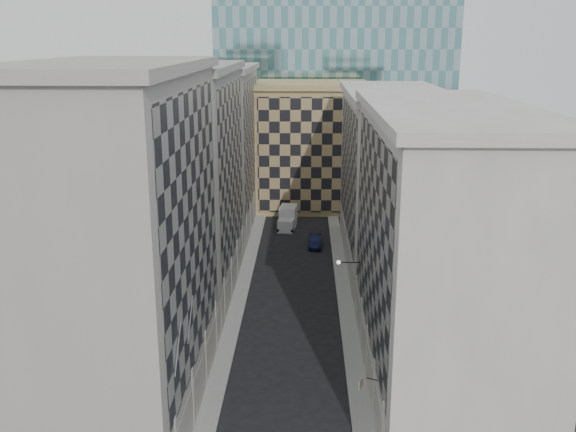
# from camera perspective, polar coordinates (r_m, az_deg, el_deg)

# --- Properties ---
(sidewalk_west) EXTENTS (1.50, 100.00, 0.15)m
(sidewalk_west) POSITION_cam_1_polar(r_m,az_deg,el_deg) (64.23, -4.37, -7.39)
(sidewalk_west) COLOR gray
(sidewalk_west) RESTS_ON ground
(sidewalk_east) EXTENTS (1.50, 100.00, 0.15)m
(sidewalk_east) POSITION_cam_1_polar(r_m,az_deg,el_deg) (64.01, 5.10, -7.49)
(sidewalk_east) COLOR gray
(sidewalk_east) RESTS_ON ground
(bldg_left_a) EXTENTS (10.80, 22.80, 23.70)m
(bldg_left_a) POSITION_cam_1_polar(r_m,az_deg,el_deg) (43.69, -14.65, -2.58)
(bldg_left_a) COLOR #9C968D
(bldg_left_a) RESTS_ON ground
(bldg_left_b) EXTENTS (10.80, 22.80, 22.70)m
(bldg_left_b) POSITION_cam_1_polar(r_m,az_deg,el_deg) (64.49, -9.29, 3.04)
(bldg_left_b) COLOR gray
(bldg_left_b) RESTS_ON ground
(bldg_left_c) EXTENTS (10.80, 22.80, 21.70)m
(bldg_left_c) POSITION_cam_1_polar(r_m,az_deg,el_deg) (85.89, -6.56, 5.89)
(bldg_left_c) COLOR #9C968D
(bldg_left_c) RESTS_ON ground
(bldg_right_a) EXTENTS (10.80, 26.80, 20.70)m
(bldg_right_a) POSITION_cam_1_polar(r_m,az_deg,el_deg) (47.20, 13.28, -3.06)
(bldg_right_a) COLOR #B3AFA4
(bldg_right_a) RESTS_ON ground
(bldg_right_b) EXTENTS (10.80, 28.80, 19.70)m
(bldg_right_b) POSITION_cam_1_polar(r_m,az_deg,el_deg) (73.06, 9.17, 3.32)
(bldg_right_b) COLOR #B3AFA4
(bldg_right_b) RESTS_ON ground
(tan_block) EXTENTS (16.80, 14.80, 18.80)m
(tan_block) POSITION_cam_1_polar(r_m,az_deg,el_deg) (97.97, 2.05, 6.34)
(tan_block) COLOR tan
(tan_block) RESTS_ON ground
(church_tower) EXTENTS (7.20, 7.20, 51.50)m
(church_tower) POSITION_cam_1_polar(r_m,az_deg,el_deg) (110.85, 1.03, 16.50)
(church_tower) COLOR #312C26
(church_tower) RESTS_ON ground
(flagpoles_left) EXTENTS (0.10, 6.33, 2.33)m
(flagpoles_left) POSITION_cam_1_polar(r_m,az_deg,el_deg) (39.43, -9.21, -10.27)
(flagpoles_left) COLOR gray
(flagpoles_left) RESTS_ON ground
(bracket_lamp) EXTENTS (1.98, 0.36, 0.36)m
(bracket_lamp) POSITION_cam_1_polar(r_m,az_deg,el_deg) (56.16, 4.70, -4.12)
(bracket_lamp) COLOR black
(bracket_lamp) RESTS_ON ground
(box_truck) EXTENTS (2.66, 5.46, 2.90)m
(box_truck) POSITION_cam_1_polar(r_m,az_deg,el_deg) (87.48, -0.03, -0.26)
(box_truck) COLOR silver
(box_truck) RESTS_ON ground
(dark_car) EXTENTS (1.65, 4.49, 1.47)m
(dark_car) POSITION_cam_1_polar(r_m,az_deg,el_deg) (79.83, 2.41, -2.22)
(dark_car) COLOR #0E1434
(dark_car) RESTS_ON ground
(shop_sign) EXTENTS (1.20, 0.60, 0.72)m
(shop_sign) POSITION_cam_1_polar(r_m,az_deg,el_deg) (42.38, 6.60, -14.58)
(shop_sign) COLOR black
(shop_sign) RESTS_ON ground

